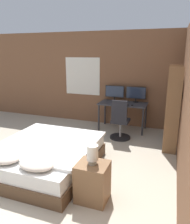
{
  "coord_description": "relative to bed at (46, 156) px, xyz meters",
  "views": [
    {
      "loc": [
        1.84,
        -2.0,
        2.12
      ],
      "look_at": [
        0.15,
        2.68,
        0.75
      ],
      "focal_mm": 35.0,
      "sensor_mm": 36.0,
      "label": 1
    }
  ],
  "objects": [
    {
      "name": "monitor_left",
      "position": [
        0.54,
        2.84,
        0.76
      ],
      "size": [
        0.55,
        0.16,
        0.43
      ],
      "color": "black",
      "rests_on": "desk"
    },
    {
      "name": "bed",
      "position": [
        0.0,
        0.0,
        0.0
      ],
      "size": [
        1.72,
        1.98,
        0.58
      ],
      "color": "brown",
      "rests_on": "ground_plane"
    },
    {
      "name": "keyboard",
      "position": [
        0.85,
        2.36,
        0.52
      ],
      "size": [
        0.41,
        0.13,
        0.02
      ],
      "color": "black",
      "rests_on": "desk"
    },
    {
      "name": "office_chair",
      "position": [
        0.95,
        1.89,
        0.15
      ],
      "size": [
        0.52,
        0.52,
        1.01
      ],
      "color": "black",
      "rests_on": "ground_plane"
    },
    {
      "name": "bookshelf",
      "position": [
        2.15,
        1.73,
        0.78
      ],
      "size": [
        0.29,
        0.82,
        1.84
      ],
      "color": "brown",
      "rests_on": "ground_plane"
    },
    {
      "name": "ground_plane",
      "position": [
        0.27,
        -1.17,
        -0.25
      ],
      "size": [
        20.0,
        20.0,
        0.0
      ],
      "primitive_type": "plane",
      "color": "#B2A893"
    },
    {
      "name": "desk",
      "position": [
        0.85,
        2.6,
        0.41
      ],
      "size": [
        1.3,
        0.68,
        0.76
      ],
      "color": "#38383D",
      "rests_on": "ground_plane"
    },
    {
      "name": "monitor_right",
      "position": [
        1.16,
        2.84,
        0.76
      ],
      "size": [
        0.55,
        0.16,
        0.43
      ],
      "color": "black",
      "rests_on": "desk"
    },
    {
      "name": "nightstand",
      "position": [
        1.13,
        -0.55,
        0.04
      ],
      "size": [
        0.45,
        0.41,
        0.58
      ],
      "color": "brown",
      "rests_on": "ground_plane"
    },
    {
      "name": "computer_mouse",
      "position": [
        1.14,
        2.36,
        0.53
      ],
      "size": [
        0.07,
        0.05,
        0.04
      ],
      "color": "black",
      "rests_on": "desk"
    },
    {
      "name": "wall_back",
      "position": [
        0.26,
        3.01,
        1.1
      ],
      "size": [
        12.0,
        0.08,
        2.7
      ],
      "color": "brown",
      "rests_on": "ground_plane"
    },
    {
      "name": "bedside_lamp",
      "position": [
        1.13,
        -0.55,
        0.5
      ],
      "size": [
        0.16,
        0.16,
        0.29
      ],
      "color": "gray",
      "rests_on": "nightstand"
    },
    {
      "name": "wall_side_right",
      "position": [
        2.34,
        0.33,
        1.1
      ],
      "size": [
        0.06,
        12.0,
        2.7
      ],
      "color": "brown",
      "rests_on": "ground_plane"
    }
  ]
}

